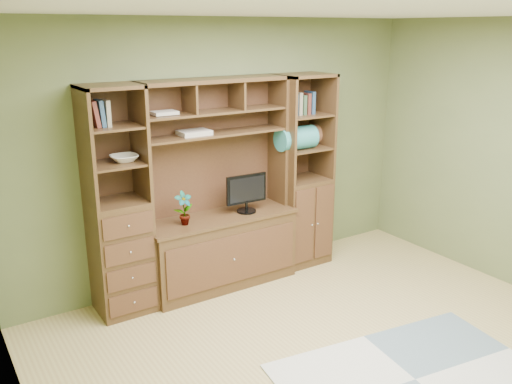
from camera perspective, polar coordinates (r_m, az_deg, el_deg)
room at (r=3.93m, az=11.31°, el=-1.15°), size 4.60×4.10×2.64m
center_hutch at (r=5.23m, az=-3.81°, el=0.53°), size 1.54×0.53×2.05m
left_tower at (r=4.88m, az=-14.34°, el=-1.17°), size 0.50×0.45×2.05m
right_tower at (r=5.80m, az=4.88°, el=2.16°), size 0.55×0.45×2.05m
rug at (r=4.39m, az=16.42°, el=-18.45°), size 2.09×1.54×0.01m
monitor at (r=5.34m, az=-1.02°, el=0.59°), size 0.44×0.21×0.53m
orchid at (r=5.06m, az=-7.60°, el=-1.72°), size 0.17×0.12×0.32m
magazines at (r=5.08m, az=-6.53°, el=6.23°), size 0.29×0.21×0.04m
bowl at (r=4.81m, az=-13.70°, el=3.48°), size 0.24×0.24×0.06m
blanket_teal at (r=5.61m, az=4.27°, el=5.69°), size 0.41×0.24×0.24m
blanket_red at (r=5.82m, az=4.97°, el=5.93°), size 0.38×0.21×0.21m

